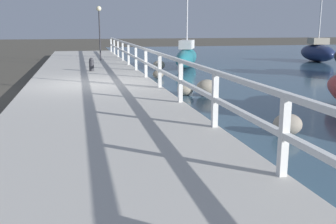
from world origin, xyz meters
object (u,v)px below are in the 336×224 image
Objects in this scene: mooring_bollard at (91,64)px; sailboat_navy at (317,52)px; sailboat_teal at (187,56)px; dock_lamp at (99,20)px.

mooring_bollard is 0.09× the size of sailboat_navy.
mooring_bollard is at bearing -119.35° from sailboat_teal.
mooring_bollard is 0.19× the size of dock_lamp.
sailboat_navy reaches higher than sailboat_teal.
mooring_bollard is 15.27m from sailboat_navy.
sailboat_teal reaches higher than dock_lamp.
mooring_bollard is at bearing -97.24° from dock_lamp.
dock_lamp reaches higher than mooring_bollard.
dock_lamp is at bearing 82.76° from mooring_bollard.
sailboat_navy is at bearing 1.05° from dock_lamp.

